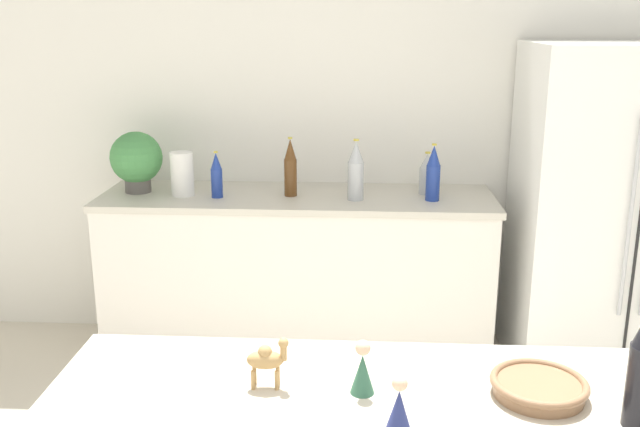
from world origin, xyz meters
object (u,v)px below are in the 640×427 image
(back_bottle_0, at_px, (356,171))
(fruit_bowl, at_px, (539,387))
(back_bottle_3, at_px, (217,176))
(wise_man_figurine_blue, at_px, (363,371))
(back_bottle_2, at_px, (290,168))
(refrigerator, at_px, (611,215))
(back_bottle_4, at_px, (433,174))
(potted_plant, at_px, (136,159))
(camel_figurine, at_px, (267,359))
(wise_man_figurine_crimson, at_px, (399,406))
(back_bottle_1, at_px, (427,174))
(paper_towel_roll, at_px, (182,174))

(back_bottle_0, xyz_separation_m, fruit_bowl, (0.48, -1.98, -0.11))
(back_bottle_3, distance_m, wise_man_figurine_blue, 2.14)
(back_bottle_2, bearing_deg, fruit_bowl, -68.07)
(refrigerator, relative_size, back_bottle_4, 5.80)
(refrigerator, xyz_separation_m, back_bottle_4, (-0.92, 0.01, 0.20))
(back_bottle_0, xyz_separation_m, wise_man_figurine_blue, (0.04, -1.99, -0.08))
(potted_plant, relative_size, camel_figurine, 2.43)
(potted_plant, bearing_deg, wise_man_figurine_crimson, -59.87)
(back_bottle_3, distance_m, camel_figurine, 2.05)
(refrigerator, height_order, back_bottle_1, refrigerator)
(refrigerator, height_order, potted_plant, refrigerator)
(back_bottle_1, height_order, back_bottle_2, back_bottle_2)
(back_bottle_1, bearing_deg, back_bottle_4, -82.41)
(back_bottle_1, bearing_deg, back_bottle_2, -173.34)
(camel_figurine, xyz_separation_m, wise_man_figurine_crimson, (0.32, -0.17, -0.02))
(back_bottle_0, bearing_deg, paper_towel_roll, 177.62)
(back_bottle_4, distance_m, camel_figurine, 2.08)
(back_bottle_0, relative_size, fruit_bowl, 1.32)
(paper_towel_roll, distance_m, back_bottle_2, 0.57)
(camel_figurine, height_order, wise_man_figurine_crimson, camel_figurine)
(fruit_bowl, height_order, wise_man_figurine_blue, wise_man_figurine_blue)
(back_bottle_3, bearing_deg, back_bottle_0, -0.49)
(wise_man_figurine_blue, bearing_deg, potted_plant, 120.29)
(fruit_bowl, bearing_deg, camel_figurine, 179.69)
(back_bottle_3, xyz_separation_m, fruit_bowl, (1.21, -1.99, -0.08))
(back_bottle_1, bearing_deg, camel_figurine, -105.15)
(back_bottle_0, relative_size, back_bottle_4, 1.07)
(back_bottle_0, relative_size, wise_man_figurine_blue, 2.24)
(back_bottle_2, distance_m, wise_man_figurine_crimson, 2.26)
(fruit_bowl, relative_size, camel_figurine, 1.78)
(back_bottle_1, relative_size, wise_man_figurine_blue, 1.61)
(refrigerator, relative_size, back_bottle_2, 5.49)
(paper_towel_roll, xyz_separation_m, back_bottle_0, (0.92, -0.04, 0.04))
(back_bottle_3, bearing_deg, back_bottle_1, 7.38)
(camel_figurine, bearing_deg, back_bottle_4, 73.36)
(wise_man_figurine_crimson, bearing_deg, back_bottle_2, 102.00)
(back_bottle_0, bearing_deg, camel_figurine, -95.69)
(fruit_bowl, distance_m, wise_man_figurine_crimson, 0.39)
(fruit_bowl, distance_m, wise_man_figurine_blue, 0.44)
(wise_man_figurine_blue, bearing_deg, fruit_bowl, 1.57)
(back_bottle_2, bearing_deg, wise_man_figurine_blue, -79.33)
(back_bottle_2, distance_m, camel_figurine, 2.05)
(wise_man_figurine_blue, relative_size, wise_man_figurine_crimson, 1.07)
(refrigerator, height_order, back_bottle_2, refrigerator)
(potted_plant, relative_size, fruit_bowl, 1.37)
(refrigerator, distance_m, paper_towel_roll, 2.24)
(back_bottle_3, bearing_deg, wise_man_figurine_blue, -68.93)
(back_bottle_1, height_order, back_bottle_3, back_bottle_3)
(potted_plant, height_order, back_bottle_1, potted_plant)
(refrigerator, height_order, back_bottle_4, refrigerator)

